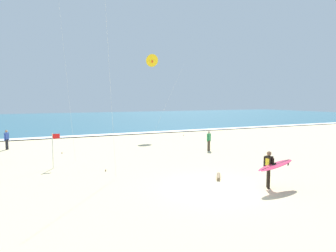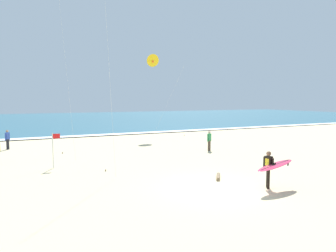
{
  "view_description": "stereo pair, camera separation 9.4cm",
  "coord_description": "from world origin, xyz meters",
  "px_view_note": "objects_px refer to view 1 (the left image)",
  "views": [
    {
      "loc": [
        -8.01,
        -11.34,
        4.05
      ],
      "look_at": [
        -0.21,
        4.76,
        2.49
      ],
      "focal_mm": 32.59,
      "sensor_mm": 36.0,
      "label": 1
    },
    {
      "loc": [
        -7.92,
        -11.38,
        4.05
      ],
      "look_at": [
        -0.21,
        4.76,
        2.49
      ],
      "focal_mm": 32.59,
      "sensor_mm": 36.0,
      "label": 2
    }
  ],
  "objects_px": {
    "bystander_green_top": "(209,141)",
    "bystander_blue_top": "(7,140)",
    "driftwood_log": "(218,177)",
    "surfer_lead": "(272,166)",
    "lifeguard_flag": "(54,147)",
    "kite_delta_golden_near": "(152,61)"
  },
  "relations": [
    {
      "from": "bystander_green_top",
      "to": "bystander_blue_top",
      "type": "bearing_deg",
      "value": 151.87
    },
    {
      "from": "kite_delta_golden_near",
      "to": "driftwood_log",
      "type": "distance_m",
      "value": 19.28
    },
    {
      "from": "bystander_green_top",
      "to": "lifeguard_flag",
      "type": "distance_m",
      "value": 11.65
    },
    {
      "from": "kite_delta_golden_near",
      "to": "lifeguard_flag",
      "type": "distance_m",
      "value": 17.0
    },
    {
      "from": "surfer_lead",
      "to": "bystander_green_top",
      "type": "distance_m",
      "value": 10.33
    },
    {
      "from": "bystander_green_top",
      "to": "lifeguard_flag",
      "type": "relative_size",
      "value": 0.76
    },
    {
      "from": "surfer_lead",
      "to": "driftwood_log",
      "type": "bearing_deg",
      "value": 112.89
    },
    {
      "from": "kite_delta_golden_near",
      "to": "bystander_blue_top",
      "type": "height_order",
      "value": "kite_delta_golden_near"
    },
    {
      "from": "bystander_blue_top",
      "to": "lifeguard_flag",
      "type": "xyz_separation_m",
      "value": [
        2.76,
        -8.83,
        0.45
      ]
    },
    {
      "from": "bystander_blue_top",
      "to": "driftwood_log",
      "type": "xyz_separation_m",
      "value": [
        10.16,
        -14.93,
        -0.72
      ]
    },
    {
      "from": "bystander_blue_top",
      "to": "kite_delta_golden_near",
      "type": "bearing_deg",
      "value": 9.3
    },
    {
      "from": "kite_delta_golden_near",
      "to": "lifeguard_flag",
      "type": "height_order",
      "value": "kite_delta_golden_near"
    },
    {
      "from": "surfer_lead",
      "to": "driftwood_log",
      "type": "relative_size",
      "value": 2.16
    },
    {
      "from": "lifeguard_flag",
      "to": "surfer_lead",
      "type": "bearing_deg",
      "value": -45.69
    },
    {
      "from": "kite_delta_golden_near",
      "to": "lifeguard_flag",
      "type": "bearing_deg",
      "value": -134.67
    },
    {
      "from": "lifeguard_flag",
      "to": "bystander_green_top",
      "type": "bearing_deg",
      "value": 5.71
    },
    {
      "from": "bystander_green_top",
      "to": "driftwood_log",
      "type": "distance_m",
      "value": 8.42
    },
    {
      "from": "bystander_blue_top",
      "to": "bystander_green_top",
      "type": "bearing_deg",
      "value": -28.13
    },
    {
      "from": "bystander_green_top",
      "to": "surfer_lead",
      "type": "bearing_deg",
      "value": -107.48
    },
    {
      "from": "driftwood_log",
      "to": "surfer_lead",
      "type": "bearing_deg",
      "value": -67.11
    },
    {
      "from": "driftwood_log",
      "to": "kite_delta_golden_near",
      "type": "bearing_deg",
      "value": 78.3
    },
    {
      "from": "bystander_blue_top",
      "to": "driftwood_log",
      "type": "distance_m",
      "value": 18.07
    }
  ]
}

